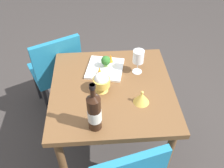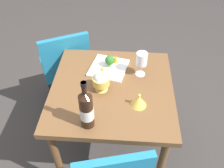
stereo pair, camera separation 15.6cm
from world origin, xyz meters
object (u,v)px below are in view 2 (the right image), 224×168
at_px(wine_glass, 142,60).
at_px(rice_bowl, 101,81).
at_px(serving_plate, 109,68).
at_px(wine_bottle, 86,109).
at_px(broccoli_floret, 110,60).
at_px(chair_by_wall, 66,64).
at_px(carrot_garnish_right, 115,58).
at_px(carrot_garnish_left, 102,70).
at_px(rice_bowl_lid, 139,101).

xyz_separation_m(wine_glass, rice_bowl, (-0.17, 0.26, -0.05)).
bearing_deg(wine_glass, serving_plate, 79.39).
xyz_separation_m(wine_bottle, serving_plate, (0.50, -0.08, -0.12)).
height_order(rice_bowl, broccoli_floret, rice_bowl).
relative_size(chair_by_wall, broccoli_floret, 9.91).
height_order(wine_bottle, wine_glass, wine_bottle).
distance_m(serving_plate, carrot_garnish_right, 0.09).
height_order(chair_by_wall, serving_plate, chair_by_wall).
relative_size(chair_by_wall, serving_plate, 2.85).
height_order(chair_by_wall, wine_bottle, wine_bottle).
bearing_deg(carrot_garnish_left, carrot_garnish_right, -33.18).
bearing_deg(rice_bowl, serving_plate, -8.39).
relative_size(rice_bowl, carrot_garnish_right, 2.20).
relative_size(wine_bottle, serving_plate, 1.09).
distance_m(wine_bottle, broccoli_floret, 0.52).
bearing_deg(wine_glass, chair_by_wall, 61.54).
bearing_deg(rice_bowl, wine_bottle, 170.66).
bearing_deg(chair_by_wall, wine_glass, -54.53).
xyz_separation_m(wine_glass, rice_bowl_lid, (-0.29, 0.02, -0.09)).
bearing_deg(serving_plate, rice_bowl, 171.61).
bearing_deg(rice_bowl, wine_glass, -56.94).
bearing_deg(rice_bowl_lid, chair_by_wall, 44.27).
xyz_separation_m(chair_by_wall, serving_plate, (-0.30, -0.40, 0.23)).
height_order(wine_glass, broccoli_floret, wine_glass).
distance_m(chair_by_wall, wine_glass, 0.80).
relative_size(broccoli_floret, carrot_garnish_right, 1.33).
relative_size(wine_glass, carrot_garnish_left, 3.08).
bearing_deg(broccoli_floret, rice_bowl_lid, -149.58).
bearing_deg(wine_glass, broccoli_floret, 75.58).
height_order(rice_bowl_lid, carrot_garnish_left, rice_bowl_lid).
height_order(serving_plate, carrot_garnish_left, carrot_garnish_left).
height_order(wine_bottle, rice_bowl, wine_bottle).
xyz_separation_m(wine_bottle, carrot_garnish_right, (0.56, -0.12, -0.08)).
bearing_deg(rice_bowl_lid, carrot_garnish_left, 43.26).
distance_m(rice_bowl, carrot_garnish_right, 0.29).
relative_size(rice_bowl_lid, serving_plate, 0.33).
distance_m(wine_bottle, rice_bowl, 0.30).
distance_m(rice_bowl, serving_plate, 0.22).
bearing_deg(carrot_garnish_left, serving_plate, -31.61).
xyz_separation_m(wine_glass, broccoli_floret, (0.06, 0.22, -0.06)).
xyz_separation_m(wine_bottle, rice_bowl, (0.29, -0.05, -0.06)).
relative_size(serving_plate, broccoli_floret, 3.48).
relative_size(rice_bowl, rice_bowl_lid, 1.42).
bearing_deg(carrot_garnish_right, serving_plate, 145.30).
height_order(rice_bowl, rice_bowl_lid, rice_bowl).
bearing_deg(carrot_garnish_left, rice_bowl_lid, -136.74).
xyz_separation_m(chair_by_wall, carrot_garnish_left, (-0.36, -0.36, 0.27)).
xyz_separation_m(serving_plate, carrot_garnish_left, (-0.07, 0.04, 0.04)).
bearing_deg(chair_by_wall, wine_bottle, -93.80).
relative_size(wine_glass, rice_bowl_lid, 1.79).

